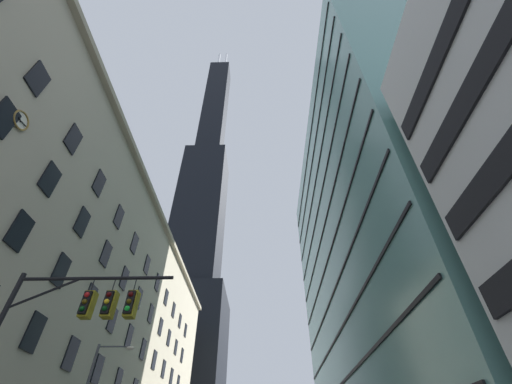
{
  "coord_description": "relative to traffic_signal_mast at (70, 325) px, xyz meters",
  "views": [
    {
      "loc": [
        3.39,
        -7.38,
        1.83
      ],
      "look_at": [
        2.8,
        18.32,
        24.1
      ],
      "focal_mm": 22.33,
      "sensor_mm": 36.0,
      "label": 1
    }
  ],
  "objects": [
    {
      "name": "station_building",
      "position": [
        -14.23,
        23.58,
        8.66
      ],
      "size": [
        15.07,
        68.9,
        29.19
      ],
      "color": "#B2A88E",
      "rests_on": "ground"
    },
    {
      "name": "traffic_signal_mast",
      "position": [
        0.0,
        0.0,
        0.0
      ],
      "size": [
        6.55,
        0.63,
        7.87
      ],
      "color": "black",
      "rests_on": "sidewalk_left"
    },
    {
      "name": "dark_skyscraper",
      "position": [
        -14.43,
        77.28,
        50.91
      ],
      "size": [
        22.48,
        22.48,
        189.13
      ],
      "color": "black",
      "rests_on": "ground"
    },
    {
      "name": "glass_office_midrise",
      "position": [
        24.35,
        21.76,
        15.99
      ],
      "size": [
        18.87,
        43.58,
        43.81
      ],
      "color": "slate",
      "rests_on": "ground"
    }
  ]
}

